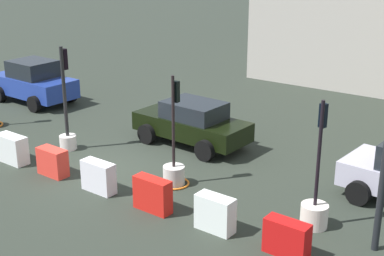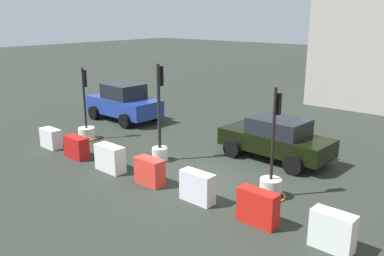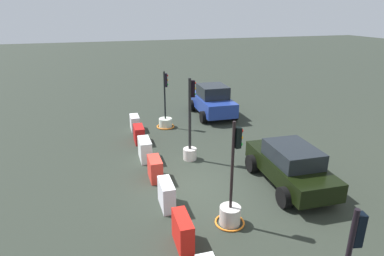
{
  "view_description": "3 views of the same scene",
  "coord_description": "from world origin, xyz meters",
  "px_view_note": "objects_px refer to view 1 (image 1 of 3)",
  "views": [
    {
      "loc": [
        11.35,
        -11.31,
        6.77
      ],
      "look_at": [
        2.68,
        0.72,
        1.69
      ],
      "focal_mm": 51.33,
      "sensor_mm": 36.0,
      "label": 1
    },
    {
      "loc": [
        7.71,
        -9.65,
        5.17
      ],
      "look_at": [
        -1.22,
        0.95,
        1.32
      ],
      "focal_mm": 38.32,
      "sensor_mm": 36.0,
      "label": 2
    },
    {
      "loc": [
        9.96,
        -3.28,
        6.1
      ],
      "look_at": [
        -1.82,
        0.39,
        1.62
      ],
      "focal_mm": 30.58,
      "sensor_mm": 36.0,
      "label": 3
    }
  ],
  "objects_px": {
    "construction_barrier_2": "(12,149)",
    "traffic_light_2": "(174,168)",
    "traffic_light_1": "(67,126)",
    "car_black_sedan": "(192,123)",
    "traffic_light_3": "(315,206)",
    "construction_barrier_3": "(53,162)",
    "construction_barrier_5": "(153,195)",
    "construction_barrier_4": "(99,177)",
    "car_blue_estate": "(34,82)",
    "construction_barrier_6": "(215,214)",
    "construction_barrier_7": "(287,238)"
  },
  "relations": [
    {
      "from": "construction_barrier_3",
      "to": "car_black_sedan",
      "type": "xyz_separation_m",
      "value": [
        1.89,
        4.6,
        0.38
      ]
    },
    {
      "from": "traffic_light_3",
      "to": "construction_barrier_5",
      "type": "distance_m",
      "value": 4.16
    },
    {
      "from": "traffic_light_2",
      "to": "traffic_light_3",
      "type": "height_order",
      "value": "traffic_light_3"
    },
    {
      "from": "traffic_light_1",
      "to": "car_black_sedan",
      "type": "bearing_deg",
      "value": 41.55
    },
    {
      "from": "construction_barrier_4",
      "to": "construction_barrier_5",
      "type": "xyz_separation_m",
      "value": [
        1.99,
        -0.01,
        0.01
      ]
    },
    {
      "from": "traffic_light_1",
      "to": "construction_barrier_3",
      "type": "distance_m",
      "value": 2.23
    },
    {
      "from": "construction_barrier_7",
      "to": "construction_barrier_6",
      "type": "bearing_deg",
      "value": -179.61
    },
    {
      "from": "traffic_light_2",
      "to": "construction_barrier_5",
      "type": "xyz_separation_m",
      "value": [
        0.55,
        -1.64,
        -0.06
      ]
    },
    {
      "from": "construction_barrier_4",
      "to": "car_black_sedan",
      "type": "xyz_separation_m",
      "value": [
        -0.06,
        4.61,
        0.35
      ]
    },
    {
      "from": "car_black_sedan",
      "to": "car_blue_estate",
      "type": "distance_m",
      "value": 8.75
    },
    {
      "from": "car_black_sedan",
      "to": "traffic_light_1",
      "type": "bearing_deg",
      "value": -138.45
    },
    {
      "from": "traffic_light_1",
      "to": "construction_barrier_3",
      "type": "xyz_separation_m",
      "value": [
        1.29,
        -1.78,
        -0.39
      ]
    },
    {
      "from": "construction_barrier_2",
      "to": "car_blue_estate",
      "type": "distance_m",
      "value": 7.07
    },
    {
      "from": "construction_barrier_5",
      "to": "construction_barrier_7",
      "type": "distance_m",
      "value": 3.84
    },
    {
      "from": "traffic_light_1",
      "to": "construction_barrier_5",
      "type": "bearing_deg",
      "value": -19.03
    },
    {
      "from": "construction_barrier_3",
      "to": "construction_barrier_5",
      "type": "xyz_separation_m",
      "value": [
        3.94,
        -0.02,
        0.04
      ]
    },
    {
      "from": "traffic_light_1",
      "to": "car_black_sedan",
      "type": "distance_m",
      "value": 4.25
    },
    {
      "from": "traffic_light_2",
      "to": "construction_barrier_6",
      "type": "relative_size",
      "value": 3.29
    },
    {
      "from": "car_black_sedan",
      "to": "construction_barrier_4",
      "type": "bearing_deg",
      "value": -89.24
    },
    {
      "from": "construction_barrier_2",
      "to": "car_blue_estate",
      "type": "bearing_deg",
      "value": 135.29
    },
    {
      "from": "construction_barrier_4",
      "to": "construction_barrier_7",
      "type": "xyz_separation_m",
      "value": [
        5.83,
        0.08,
        -0.02
      ]
    },
    {
      "from": "traffic_light_2",
      "to": "construction_barrier_7",
      "type": "distance_m",
      "value": 4.65
    },
    {
      "from": "construction_barrier_2",
      "to": "traffic_light_1",
      "type": "bearing_deg",
      "value": 73.21
    },
    {
      "from": "construction_barrier_2",
      "to": "construction_barrier_3",
      "type": "relative_size",
      "value": 1.15
    },
    {
      "from": "construction_barrier_3",
      "to": "car_blue_estate",
      "type": "relative_size",
      "value": 0.25
    },
    {
      "from": "construction_barrier_7",
      "to": "car_blue_estate",
      "type": "xyz_separation_m",
      "value": [
        -14.63,
        4.81,
        0.48
      ]
    },
    {
      "from": "construction_barrier_4",
      "to": "car_black_sedan",
      "type": "height_order",
      "value": "car_black_sedan"
    },
    {
      "from": "traffic_light_2",
      "to": "construction_barrier_5",
      "type": "distance_m",
      "value": 1.73
    },
    {
      "from": "construction_barrier_4",
      "to": "car_blue_estate",
      "type": "distance_m",
      "value": 10.09
    },
    {
      "from": "traffic_light_2",
      "to": "car_blue_estate",
      "type": "bearing_deg",
      "value": 162.3
    },
    {
      "from": "construction_barrier_2",
      "to": "traffic_light_3",
      "type": "bearing_deg",
      "value": 10.3
    },
    {
      "from": "construction_barrier_2",
      "to": "construction_barrier_5",
      "type": "relative_size",
      "value": 1.06
    },
    {
      "from": "construction_barrier_6",
      "to": "car_black_sedan",
      "type": "bearing_deg",
      "value": 131.11
    },
    {
      "from": "traffic_light_3",
      "to": "construction_barrier_3",
      "type": "relative_size",
      "value": 3.28
    },
    {
      "from": "construction_barrier_5",
      "to": "construction_barrier_6",
      "type": "xyz_separation_m",
      "value": [
        1.91,
        0.08,
        -0.0
      ]
    },
    {
      "from": "traffic_light_3",
      "to": "car_blue_estate",
      "type": "bearing_deg",
      "value": 167.57
    },
    {
      "from": "construction_barrier_5",
      "to": "car_black_sedan",
      "type": "distance_m",
      "value": 5.07
    },
    {
      "from": "construction_barrier_2",
      "to": "traffic_light_2",
      "type": "bearing_deg",
      "value": 17.87
    },
    {
      "from": "traffic_light_2",
      "to": "construction_barrier_2",
      "type": "relative_size",
      "value": 2.85
    },
    {
      "from": "construction_barrier_6",
      "to": "car_blue_estate",
      "type": "distance_m",
      "value": 13.6
    },
    {
      "from": "traffic_light_1",
      "to": "construction_barrier_4",
      "type": "relative_size",
      "value": 3.35
    },
    {
      "from": "construction_barrier_2",
      "to": "car_blue_estate",
      "type": "height_order",
      "value": "car_blue_estate"
    },
    {
      "from": "construction_barrier_4",
      "to": "construction_barrier_6",
      "type": "relative_size",
      "value": 1.06
    },
    {
      "from": "traffic_light_3",
      "to": "construction_barrier_2",
      "type": "xyz_separation_m",
      "value": [
        -9.59,
        -1.74,
        -0.09
      ]
    },
    {
      "from": "traffic_light_2",
      "to": "construction_barrier_4",
      "type": "relative_size",
      "value": 3.09
    },
    {
      "from": "construction_barrier_4",
      "to": "construction_barrier_6",
      "type": "bearing_deg",
      "value": 1.05
    },
    {
      "from": "construction_barrier_7",
      "to": "construction_barrier_4",
      "type": "bearing_deg",
      "value": -179.17
    },
    {
      "from": "car_black_sedan",
      "to": "construction_barrier_2",
      "type": "bearing_deg",
      "value": -128.66
    },
    {
      "from": "construction_barrier_2",
      "to": "construction_barrier_3",
      "type": "xyz_separation_m",
      "value": [
        1.85,
        0.07,
        -0.03
      ]
    },
    {
      "from": "construction_barrier_7",
      "to": "construction_barrier_5",
      "type": "bearing_deg",
      "value": -178.58
    }
  ]
}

